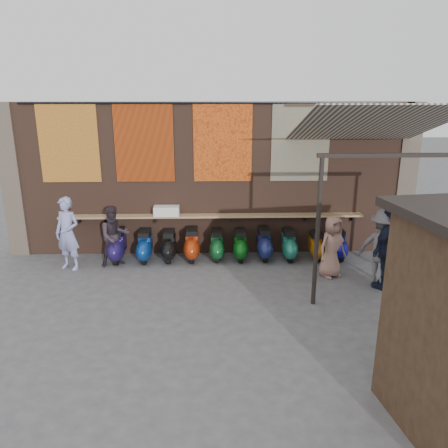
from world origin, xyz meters
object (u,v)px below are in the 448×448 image
(scooter_stool_2, at_px, (169,246))
(shopper_tan, at_px, (332,247))
(scooter_stool_4, at_px, (217,245))
(scooter_stool_1, at_px, (145,246))
(scooter_stool_6, at_px, (264,244))
(scooter_stool_9, at_px, (338,244))
(shopper_grey, at_px, (383,248))
(scooter_stool_7, at_px, (289,245))
(diner_left, at_px, (68,234))
(shopper_navy, at_px, (388,248))
(scooter_stool_0, at_px, (118,246))
(shelf_box, at_px, (167,211))
(diner_right, at_px, (114,236))
(scooter_stool_3, at_px, (192,245))
(scooter_stool_5, at_px, (240,245))
(scooter_stool_8, at_px, (315,246))

(scooter_stool_2, relative_size, shopper_tan, 0.55)
(scooter_stool_4, bearing_deg, scooter_stool_1, -178.57)
(scooter_stool_6, bearing_deg, scooter_stool_9, -1.06)
(scooter_stool_2, bearing_deg, scooter_stool_4, 1.18)
(scooter_stool_4, xyz_separation_m, shopper_grey, (3.69, -1.72, 0.51))
(scooter_stool_7, height_order, diner_left, diner_left)
(diner_left, height_order, shopper_navy, shopper_navy)
(scooter_stool_0, height_order, scooter_stool_9, scooter_stool_0)
(shelf_box, distance_m, scooter_stool_1, 1.07)
(diner_left, distance_m, diner_right, 1.11)
(shopper_grey, xyz_separation_m, shopper_tan, (-0.99, 0.52, -0.15))
(scooter_stool_0, xyz_separation_m, scooter_stool_3, (1.92, 0.05, -0.01))
(scooter_stool_5, relative_size, scooter_stool_7, 0.99)
(scooter_stool_6, bearing_deg, scooter_stool_2, -179.01)
(scooter_stool_5, xyz_separation_m, diner_right, (-3.19, -0.31, 0.39))
(scooter_stool_2, xyz_separation_m, shopper_tan, (3.94, -1.17, 0.35))
(shelf_box, height_order, scooter_stool_9, shelf_box)
(diner_right, relative_size, shopper_navy, 0.83)
(scooter_stool_0, height_order, diner_right, diner_right)
(scooter_stool_8, height_order, shopper_navy, shopper_navy)
(scooter_stool_2, distance_m, diner_right, 1.42)
(scooter_stool_9, bearing_deg, scooter_stool_7, -179.26)
(scooter_stool_1, xyz_separation_m, diner_left, (-1.79, -0.48, 0.51))
(scooter_stool_2, bearing_deg, scooter_stool_3, 2.36)
(diner_left, bearing_deg, scooter_stool_0, 46.49)
(shelf_box, distance_m, scooter_stool_3, 1.11)
(scooter_stool_8, distance_m, diner_right, 5.19)
(scooter_stool_5, xyz_separation_m, diner_left, (-4.27, -0.51, 0.53))
(scooter_stool_9, relative_size, shopper_tan, 0.56)
(scooter_stool_9, bearing_deg, scooter_stool_6, 178.94)
(scooter_stool_1, height_order, diner_right, diner_right)
(diner_right, height_order, shopper_tan, diner_right)
(scooter_stool_2, height_order, scooter_stool_7, scooter_stool_7)
(shelf_box, bearing_deg, scooter_stool_9, -3.96)
(scooter_stool_6, bearing_deg, diner_left, -173.67)
(scooter_stool_9, xyz_separation_m, shopper_tan, (-0.49, -1.18, 0.35))
(scooter_stool_0, relative_size, scooter_stool_7, 1.08)
(shopper_tan, bearing_deg, scooter_stool_4, 130.22)
(scooter_stool_2, bearing_deg, shopper_navy, -20.29)
(shelf_box, height_order, shopper_navy, shopper_navy)
(scooter_stool_6, xyz_separation_m, diner_right, (-3.82, -0.34, 0.37))
(scooter_stool_0, bearing_deg, shopper_tan, -12.26)
(shelf_box, bearing_deg, diner_left, -160.78)
(scooter_stool_6, distance_m, scooter_stool_8, 1.35)
(shelf_box, relative_size, diner_left, 0.36)
(scooter_stool_2, bearing_deg, diner_left, -168.30)
(scooter_stool_7, distance_m, shopper_tan, 1.46)
(diner_right, height_order, shopper_grey, shopper_grey)
(scooter_stool_1, bearing_deg, diner_right, -158.40)
(scooter_stool_4, bearing_deg, scooter_stool_2, -178.82)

